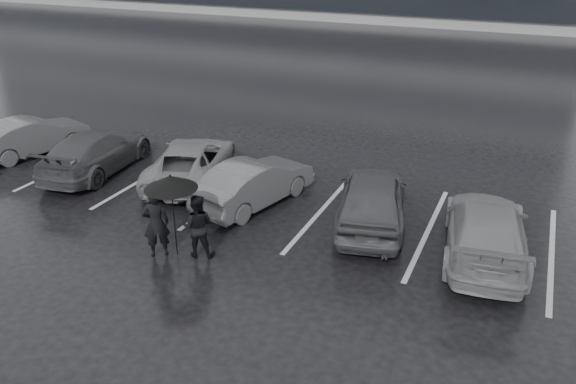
# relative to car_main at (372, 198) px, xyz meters

# --- Properties ---
(ground) EXTENTS (160.00, 160.00, 0.00)m
(ground) POSITION_rel_car_main_xyz_m (-1.99, -2.31, -0.69)
(ground) COLOR black
(ground) RESTS_ON ground
(car_main) EXTENTS (2.54, 4.34, 1.39)m
(car_main) POSITION_rel_car_main_xyz_m (0.00, 0.00, 0.00)
(car_main) COLOR black
(car_main) RESTS_ON ground
(car_west_a) EXTENTS (2.18, 3.91, 1.22)m
(car_west_a) POSITION_rel_car_main_xyz_m (-3.19, -0.15, -0.08)
(car_west_a) COLOR #2C2C2E
(car_west_a) RESTS_ON ground
(car_west_b) EXTENTS (3.21, 4.70, 1.19)m
(car_west_b) POSITION_rel_car_main_xyz_m (-5.59, 0.48, -0.10)
(car_west_b) COLOR #4E4E50
(car_west_b) RESTS_ON ground
(car_west_c) EXTENTS (2.33, 4.51, 1.25)m
(car_west_c) POSITION_rel_car_main_xyz_m (-8.65, -0.08, -0.07)
(car_west_c) COLOR black
(car_west_c) RESTS_ON ground
(car_west_d) EXTENTS (2.30, 3.90, 1.21)m
(car_west_d) POSITION_rel_car_main_xyz_m (-11.60, 0.24, -0.09)
(car_west_d) COLOR #2C2C2E
(car_west_d) RESTS_ON ground
(car_east) EXTENTS (2.34, 4.53, 1.26)m
(car_east) POSITION_rel_car_main_xyz_m (2.76, -0.41, -0.07)
(car_east) COLOR #4E4E50
(car_east) RESTS_ON ground
(pedestrian_left) EXTENTS (0.70, 0.67, 1.62)m
(pedestrian_left) POSITION_rel_car_main_xyz_m (-3.94, -3.44, 0.11)
(pedestrian_left) COLOR black
(pedestrian_left) RESTS_ON ground
(pedestrian_right) EXTENTS (0.87, 0.78, 1.48)m
(pedestrian_right) POSITION_rel_car_main_xyz_m (-3.10, -3.08, 0.05)
(pedestrian_right) COLOR black
(pedestrian_right) RESTS_ON ground
(umbrella) EXTENTS (1.16, 1.16, 1.97)m
(umbrella) POSITION_rel_car_main_xyz_m (-3.58, -3.26, 1.10)
(umbrella) COLOR black
(umbrella) RESTS_ON ground
(stall_stripes) EXTENTS (19.72, 5.00, 0.00)m
(stall_stripes) POSITION_rel_car_main_xyz_m (-2.79, 0.19, -0.69)
(stall_stripes) COLOR #9D9D9F
(stall_stripes) RESTS_ON ground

